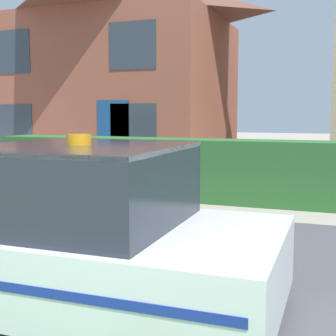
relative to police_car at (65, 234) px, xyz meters
name	(u,v)px	position (x,y,z in m)	size (l,w,h in m)	color
road_strip	(206,267)	(0.88, 1.47, -0.67)	(28.00, 5.14, 0.01)	#4C4C51
garden_hedge	(215,170)	(-0.07, 5.47, -0.06)	(9.61, 0.88, 1.22)	#2D662D
police_car	(65,234)	(0.00, 0.00, 0.00)	(3.93, 1.87, 1.55)	black
house_left	(115,67)	(-5.23, 11.37, 2.67)	(7.75, 6.23, 6.56)	#93513D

